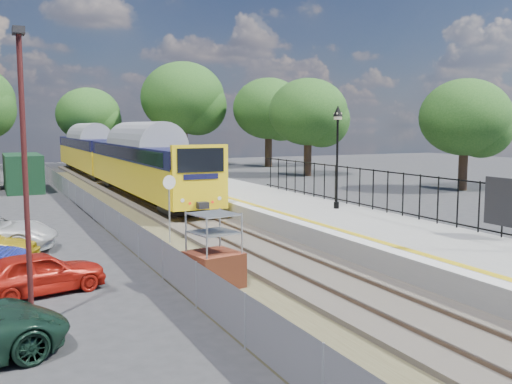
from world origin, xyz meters
TOP-DOWN VIEW (x-y plane):
  - ground at (0.00, 0.00)m, footprint 120.00×120.00m
  - track_bed at (-0.47, 9.67)m, footprint 5.90×80.00m
  - platform at (4.20, 8.00)m, footprint 5.00×70.00m
  - platform_edge at (2.14, 8.00)m, footprint 0.90×70.00m
  - victorian_lamp_north at (5.30, 6.00)m, footprint 0.44×0.44m
  - palisade_fence at (6.55, 2.24)m, footprint 0.12×26.00m
  - wire_fence at (-4.20, 12.00)m, footprint 0.06×52.00m
  - tree_line at (1.40, 42.00)m, footprint 56.80×43.80m
  - train at (0.00, 29.64)m, footprint 2.82×40.83m
  - brick_plinth at (-3.16, -0.55)m, footprint 1.58×1.58m
  - speed_sign at (-2.50, 5.85)m, footprint 0.54×0.16m
  - carpark_lamp at (-8.09, -1.77)m, footprint 0.25×0.50m
  - car_red at (-7.69, 0.96)m, footprint 3.76×2.18m

SIDE VIEW (x-z plane):
  - ground at x=0.00m, z-range 0.00..0.00m
  - track_bed at x=-0.47m, z-range -0.05..0.24m
  - platform at x=4.20m, z-range 0.00..0.90m
  - wire_fence at x=-4.20m, z-range 0.00..1.20m
  - car_red at x=-7.69m, z-range 0.00..1.20m
  - platform_edge at x=2.14m, z-range 0.90..0.91m
  - brick_plinth at x=-3.16m, z-range -0.04..2.14m
  - speed_sign at x=-2.50m, z-range 0.48..3.18m
  - palisade_fence at x=6.55m, z-range 0.84..2.84m
  - train at x=0.00m, z-range 0.59..4.09m
  - carpark_lamp at x=-8.09m, z-range 0.49..7.20m
  - victorian_lamp_north at x=5.30m, z-range 2.00..6.60m
  - tree_line at x=1.40m, z-range 0.67..12.55m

